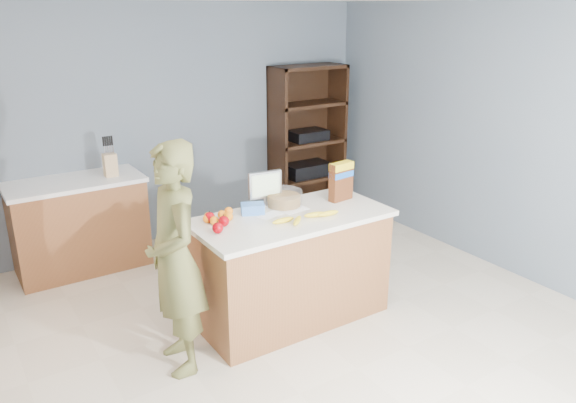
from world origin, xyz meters
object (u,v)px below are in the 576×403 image
person (175,260)px  cereal_box (341,178)px  counter_peninsula (291,271)px  tv (265,186)px  shelving_unit (305,144)px

person → cereal_box: (1.57, 0.19, 0.27)m
counter_peninsula → tv: bearing=97.2°
shelving_unit → tv: (-1.59, -1.72, 0.19)m
counter_peninsula → tv: tv is taller
shelving_unit → tv: 2.35m
cereal_box → person: bearing=-173.0°
counter_peninsula → cereal_box: (0.55, 0.08, 0.67)m
shelving_unit → cereal_box: size_ratio=5.53×
cereal_box → counter_peninsula: bearing=-171.3°
tv → cereal_box: size_ratio=0.87×
person → cereal_box: person is taller
person → tv: person is taller
tv → person: bearing=-155.9°
tv → shelving_unit: bearing=47.2°
counter_peninsula → cereal_box: size_ratio=4.80×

